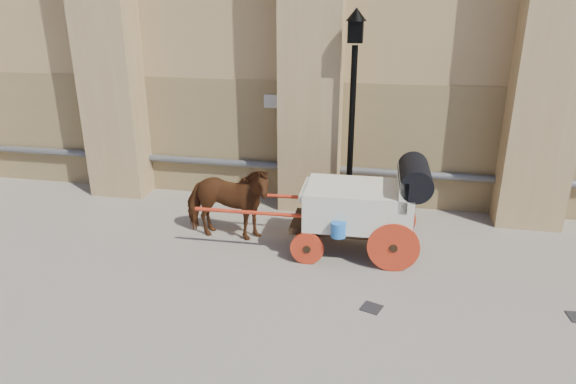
# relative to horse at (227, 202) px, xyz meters

# --- Properties ---
(ground) EXTENTS (90.00, 90.00, 0.00)m
(ground) POSITION_rel_horse_xyz_m (2.40, -1.42, -0.83)
(ground) COLOR slate
(ground) RESTS_ON ground
(horse) EXTENTS (0.92, 1.97, 1.66)m
(horse) POSITION_rel_horse_xyz_m (0.00, 0.00, 0.00)
(horse) COLOR #5B3015
(horse) RESTS_ON ground
(carriage) EXTENTS (4.55, 1.64, 1.98)m
(carriage) POSITION_rel_horse_xyz_m (2.88, -0.08, 0.24)
(carriage) COLOR black
(carriage) RESTS_ON ground
(street_lamp) EXTENTS (0.44, 0.44, 4.66)m
(street_lamp) POSITION_rel_horse_xyz_m (2.41, 1.50, 1.66)
(street_lamp) COLOR black
(street_lamp) RESTS_ON ground
(drain_grate_near) EXTENTS (0.41, 0.41, 0.01)m
(drain_grate_near) POSITION_rel_horse_xyz_m (3.15, -2.08, -0.82)
(drain_grate_near) COLOR black
(drain_grate_near) RESTS_ON ground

